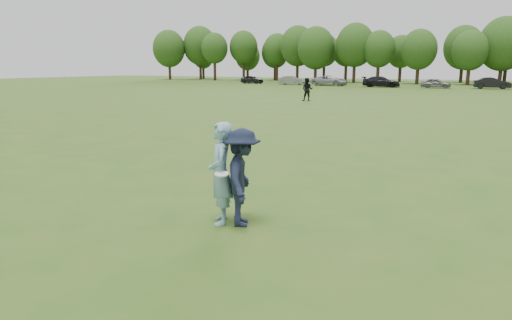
% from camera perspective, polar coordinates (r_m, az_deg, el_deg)
% --- Properties ---
extents(ground, '(200.00, 200.00, 0.00)m').
position_cam_1_polar(ground, '(8.87, 1.37, -8.49)').
color(ground, '#2E5517').
rests_on(ground, ground).
extents(thrower, '(0.80, 0.88, 2.01)m').
position_cam_1_polar(thrower, '(8.90, -4.42, -1.67)').
color(thrower, '#80ABC5').
rests_on(thrower, ground).
extents(defender, '(1.17, 1.42, 1.91)m').
position_cam_1_polar(defender, '(8.78, -1.75, -2.18)').
color(defender, '#171D33').
rests_on(defender, ground).
extents(player_far_a, '(1.05, 0.87, 2.00)m').
position_cam_1_polar(player_far_a, '(40.26, 6.43, 8.75)').
color(player_far_a, black).
rests_on(player_far_a, ground).
extents(car_a, '(4.07, 1.86, 1.35)m').
position_cam_1_polar(car_a, '(78.74, -0.50, 10.03)').
color(car_a, black).
rests_on(car_a, ground).
extents(car_b, '(4.29, 1.75, 1.38)m').
position_cam_1_polar(car_b, '(74.24, 4.45, 9.90)').
color(car_b, slate).
rests_on(car_b, ground).
extents(car_c, '(5.69, 2.97, 1.53)m').
position_cam_1_polar(car_c, '(71.44, 9.21, 9.77)').
color(car_c, '#99999D').
rests_on(car_c, ground).
extents(car_d, '(5.35, 2.47, 1.51)m').
position_cam_1_polar(car_d, '(68.14, 15.37, 9.41)').
color(car_d, black).
rests_on(car_d, ground).
extents(car_e, '(3.96, 1.71, 1.33)m').
position_cam_1_polar(car_e, '(67.31, 21.58, 8.91)').
color(car_e, slate).
rests_on(car_e, ground).
extents(car_f, '(4.71, 2.19, 1.49)m').
position_cam_1_polar(car_f, '(68.22, 27.41, 8.52)').
color(car_f, black).
rests_on(car_f, ground).
extents(disc_in_play, '(0.30, 0.30, 0.09)m').
position_cam_1_polar(disc_in_play, '(8.55, -4.31, -1.75)').
color(disc_in_play, white).
rests_on(disc_in_play, ground).
extents(treeline, '(130.35, 18.39, 11.74)m').
position_cam_1_polar(treeline, '(84.38, 28.53, 12.55)').
color(treeline, '#332114').
rests_on(treeline, ground).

